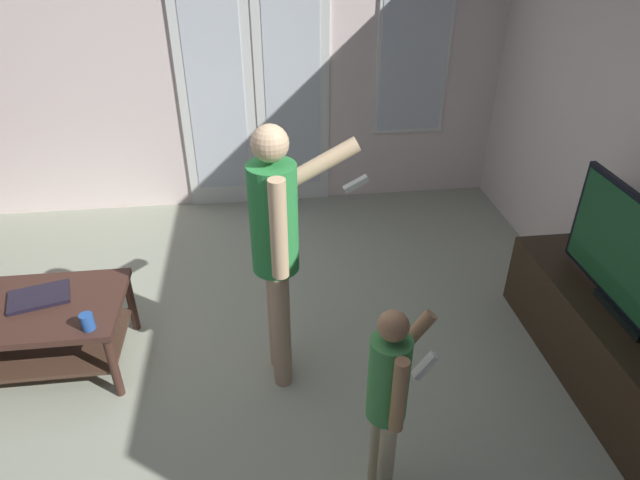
# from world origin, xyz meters

# --- Properties ---
(ground_plane) EXTENTS (5.49, 4.92, 0.02)m
(ground_plane) POSITION_xyz_m (0.00, 0.00, -0.01)
(ground_plane) COLOR #9AA18C
(wall_back_with_doors) EXTENTS (5.49, 0.09, 2.67)m
(wall_back_with_doors) POSITION_xyz_m (0.09, 2.43, 1.30)
(wall_back_with_doors) COLOR silver
(wall_back_with_doors) RESTS_ON ground_plane
(coffee_table) EXTENTS (0.95, 0.64, 0.45)m
(coffee_table) POSITION_xyz_m (-0.75, 0.39, 0.33)
(coffee_table) COLOR #40261E
(coffee_table) RESTS_ON ground_plane
(tv_stand) EXTENTS (0.42, 1.70, 0.49)m
(tv_stand) POSITION_xyz_m (2.43, -0.13, 0.24)
(tv_stand) COLOR black
(tv_stand) RESTS_ON ground_plane
(flat_screen_tv) EXTENTS (0.08, 1.17, 0.65)m
(flat_screen_tv) POSITION_xyz_m (2.43, -0.13, 0.82)
(flat_screen_tv) COLOR black
(flat_screen_tv) RESTS_ON tv_stand
(person_adult) EXTENTS (0.64, 0.46, 1.53)m
(person_adult) POSITION_xyz_m (0.62, 0.18, 0.92)
(person_adult) COLOR tan
(person_adult) RESTS_ON ground_plane
(person_child) EXTENTS (0.34, 0.32, 1.07)m
(person_child) POSITION_xyz_m (1.03, -0.65, 0.64)
(person_child) COLOR tan
(person_child) RESTS_ON ground_plane
(laptop_closed) EXTENTS (0.37, 0.30, 0.02)m
(laptop_closed) POSITION_xyz_m (-0.74, 0.46, 0.46)
(laptop_closed) COLOR black
(laptop_closed) RESTS_ON coffee_table
(cup_by_laptop) EXTENTS (0.07, 0.07, 0.09)m
(cup_by_laptop) POSITION_xyz_m (-0.40, 0.16, 0.50)
(cup_by_laptop) COLOR #2552A2
(cup_by_laptop) RESTS_ON coffee_table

